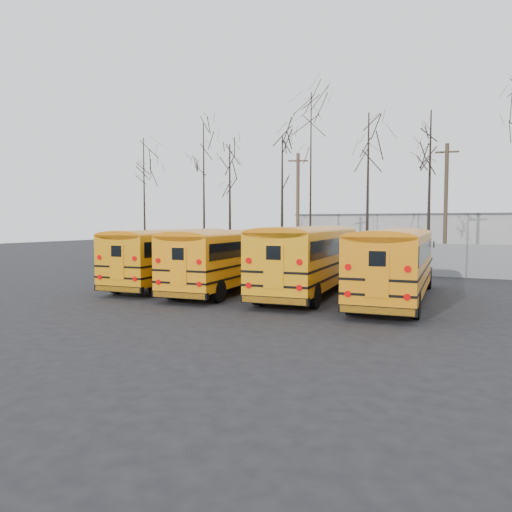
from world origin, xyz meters
The scene contains 16 objects.
ground centered at (0.00, 0.00, 0.00)m, with size 120.00×120.00×0.00m, color black.
fence centered at (0.00, 12.00, 1.00)m, with size 40.00×0.04×2.00m, color gray.
distant_building centered at (2.00, 32.00, 2.00)m, with size 22.00×8.00×4.00m, color #BBBBB6.
bus_a centered at (-5.35, 1.30, 1.74)m, with size 3.11×10.76×2.98m.
bus_b centered at (-2.00, 0.92, 1.74)m, with size 3.26×10.78×2.97m.
bus_c centered at (1.92, 1.49, 1.85)m, with size 3.48×11.47×3.17m.
bus_d centered at (5.79, 0.95, 1.80)m, with size 3.26×11.10×3.07m.
utility_pole_left centered at (-4.11, 15.67, 4.36)m, with size 1.45×0.65×8.49m.
utility_pole_right centered at (6.39, 16.25, 4.41)m, with size 1.53×0.27×8.59m.
tree_0 centered at (-18.51, 15.53, 5.33)m, with size 0.26×0.26×10.67m, color black.
tree_1 centered at (-13.20, 16.90, 5.86)m, with size 0.26×0.26×11.71m, color black.
tree_2 centered at (-10.49, 16.58, 4.86)m, with size 0.26×0.26×9.72m, color black.
tree_3 centered at (-6.08, 17.28, 5.07)m, with size 0.26×0.26×10.13m, color black.
tree_4 centered at (-2.67, 14.46, 6.30)m, with size 0.26×0.26×12.59m, color black.
tree_5 centered at (1.24, 15.48, 5.49)m, with size 0.26×0.26×10.97m, color black.
tree_6 centered at (5.42, 15.23, 5.35)m, with size 0.26×0.26×10.70m, color black.
Camera 1 is at (9.54, -19.93, 3.29)m, focal length 35.00 mm.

